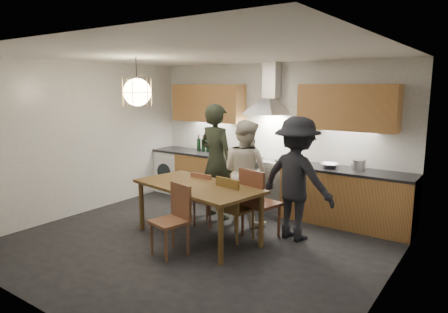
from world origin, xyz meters
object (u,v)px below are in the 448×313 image
Objects in this scene: chair_front at (175,214)px; mixing_bowl at (330,166)px; person_right at (297,179)px; dining_table at (198,191)px; wine_bottles at (210,144)px; chair_back_left at (205,196)px; person_left at (216,162)px; stock_pot at (358,165)px; person_mid at (245,172)px.

mixing_bowl is at bearing 76.48° from chair_front.
dining_table is at bearing 43.76° from person_right.
chair_back_left is at bearing -55.72° from wine_bottles.
mixing_bowl reaches higher than dining_table.
chair_front is at bearing 107.86° from chair_back_left.
stock_pot is (2.05, 0.93, 0.03)m from person_left.
mixing_bowl is (1.28, 1.77, 0.23)m from dining_table.
person_mid is at bearing -124.31° from chair_back_left.
mixing_bowl is (0.13, 0.95, 0.05)m from person_right.
stock_pot is at bearing 56.95° from dining_table.
chair_back_left is 2.43m from stock_pot.
chair_front reaches higher than dining_table.
person_left is (-0.34, 0.92, 0.25)m from dining_table.
chair_front is at bearing -123.49° from stock_pot.
person_right reaches higher than person_mid.
person_mid is at bearing -33.01° from wine_bottles.
person_left reaches higher than chair_front.
person_left is 2.25m from stock_pot.
person_mid is 7.30× the size of stock_pot.
chair_back_left is at bearing 119.53° from chair_front.
dining_table is at bearing 118.70° from person_left.
chair_front is 1.63m from person_left.
dining_table is at bearing 111.78° from chair_front.
person_left is at bearing 119.13° from chair_front.
wine_bottles is (-1.19, 1.88, 0.36)m from dining_table.
mixing_bowl is at bearing -144.00° from person_left.
person_mid is at bearing 89.12° from dining_table.
wine_bottles is (-2.35, 1.06, 0.18)m from person_right.
dining_table is 2.25m from wine_bottles.
dining_table is 1.06× the size of person_left.
stock_pot is at bearing -143.28° from person_mid.
chair_front is 0.56× the size of person_mid.
chair_front reaches higher than chair_back_left.
dining_table is 1.43m from person_right.
person_left reaches higher than stock_pot.
person_right is at bearing -162.75° from chair_back_left.
mixing_bowl is (1.50, 1.33, 0.44)m from chair_back_left.
person_left is at bearing 13.99° from person_mid.
chair_front is at bearing -71.90° from dining_table.
chair_back_left is 2.05m from mixing_bowl.
chair_back_left is 0.94× the size of chair_front.
person_mid is 0.99m from person_right.
person_right is at bearing -97.81° from mixing_bowl.
person_right is 0.96m from mixing_bowl.
wine_bottles reaches higher than chair_back_left.
mixing_bowl is 0.46× the size of wine_bottles.
dining_table is 2.33× the size of chair_back_left.
stock_pot is (1.71, 1.85, 0.27)m from dining_table.
person_mid is 1.36m from mixing_bowl.
mixing_bowl is 1.32× the size of stock_pot.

